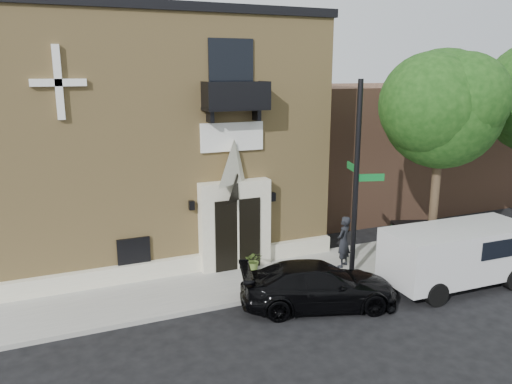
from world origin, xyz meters
TOP-DOWN VIEW (x-y plane):
  - ground at (0.00, 0.00)m, footprint 120.00×120.00m
  - sidewalk at (1.00, 1.50)m, footprint 42.00×3.00m
  - church at (-2.99, 7.95)m, footprint 12.20×11.01m
  - neighbour_building at (12.00, 9.00)m, footprint 18.00×8.00m
  - street_tree_left at (6.03, 0.35)m, footprint 4.97×4.38m
  - black_sedan at (0.34, -0.98)m, footprint 5.19×3.23m
  - cargo_van at (5.58, -1.48)m, footprint 5.16×2.28m
  - street_sign at (2.52, 0.43)m, footprint 1.04×1.24m
  - fire_hydrant at (7.23, 0.43)m, footprint 0.45×0.36m
  - dumpster at (5.82, 0.80)m, footprint 2.32×1.81m
  - planter at (-0.50, 2.17)m, footprint 0.78×0.73m
  - pedestrian_near at (2.63, 1.21)m, footprint 0.83×0.76m

SIDE VIEW (x-z plane):
  - ground at x=0.00m, z-range 0.00..0.00m
  - sidewalk at x=1.00m, z-range 0.00..0.15m
  - planter at x=-0.50m, z-range 0.15..0.86m
  - fire_hydrant at x=7.23m, z-range 0.14..0.93m
  - black_sedan at x=0.34m, z-range 0.00..1.40m
  - dumpster at x=5.82m, z-range 0.16..1.50m
  - pedestrian_near at x=2.63m, z-range 0.15..2.05m
  - cargo_van at x=5.58m, z-range 0.12..2.20m
  - neighbour_building at x=12.00m, z-range 0.00..6.40m
  - street_sign at x=2.52m, z-range 0.17..6.92m
  - church at x=-2.99m, z-range -0.02..9.28m
  - street_tree_left at x=6.03m, z-range 1.98..9.75m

